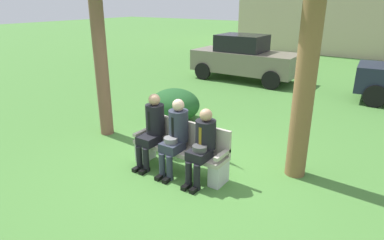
{
  "coord_description": "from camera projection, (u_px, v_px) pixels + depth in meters",
  "views": [
    {
      "loc": [
        3.2,
        -4.54,
        2.92
      ],
      "look_at": [
        -0.01,
        0.15,
        0.85
      ],
      "focal_mm": 31.27,
      "sensor_mm": 36.0,
      "label": 1
    }
  ],
  "objects": [
    {
      "name": "shrub_near_bench",
      "position": [
        175.0,
        105.0,
        8.44
      ],
      "size": [
        1.28,
        1.18,
        0.8
      ],
      "primitive_type": "ellipsoid",
      "color": "#215325",
      "rests_on": "ground"
    },
    {
      "name": "park_bench",
      "position": [
        181.0,
        148.0,
        5.93
      ],
      "size": [
        1.81,
        0.44,
        0.9
      ],
      "color": "#B7AD9E",
      "rests_on": "ground"
    },
    {
      "name": "parked_car_near",
      "position": [
        244.0,
        58.0,
        12.49
      ],
      "size": [
        3.92,
        1.74,
        1.68
      ],
      "color": "slate",
      "rests_on": "ground"
    },
    {
      "name": "seated_man_middle",
      "position": [
        175.0,
        134.0,
        5.74
      ],
      "size": [
        0.34,
        0.72,
        1.33
      ],
      "color": "#2D3342",
      "rests_on": "ground"
    },
    {
      "name": "seated_man_right",
      "position": [
        202.0,
        143.0,
        5.45
      ],
      "size": [
        0.34,
        0.72,
        1.26
      ],
      "color": "black",
      "rests_on": "ground"
    },
    {
      "name": "ground_plane",
      "position": [
        188.0,
        165.0,
        6.22
      ],
      "size": [
        80.0,
        80.0,
        0.0
      ],
      "primitive_type": "plane",
      "color": "#498037"
    },
    {
      "name": "seated_man_left",
      "position": [
        152.0,
        127.0,
        6.02
      ],
      "size": [
        0.34,
        0.72,
        1.34
      ],
      "color": "black",
      "rests_on": "ground"
    }
  ]
}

